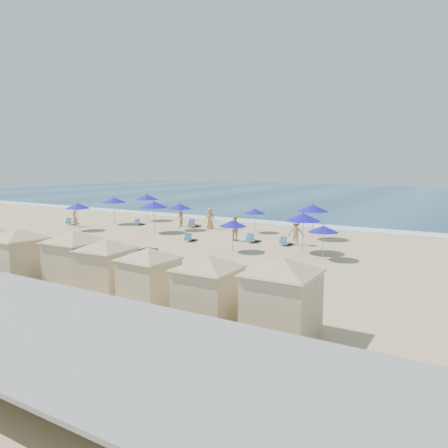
{
  "coord_description": "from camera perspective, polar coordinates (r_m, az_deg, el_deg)",
  "views": [
    {
      "loc": [
        19.04,
        -22.64,
        5.73
      ],
      "look_at": [
        3.55,
        3.0,
        1.57
      ],
      "focal_mm": 35.0,
      "sensor_mm": 36.0,
      "label": 1
    }
  ],
  "objects": [
    {
      "name": "ground",
      "position": [
        30.13,
        -8.77,
        -3.14
      ],
      "size": [
        160.0,
        160.0,
        0.0
      ],
      "primitive_type": "plane",
      "color": "tan",
      "rests_on": "ground"
    },
    {
      "name": "ocean",
      "position": [
        80.15,
        17.34,
        3.48
      ],
      "size": [
        160.0,
        80.0,
        0.06
      ],
      "primitive_type": "cube",
      "color": "navy",
      "rests_on": "ground"
    },
    {
      "name": "surf_line",
      "position": [
        43.01,
        4.57,
        0.29
      ],
      "size": [
        160.0,
        2.5,
        0.08
      ],
      "primitive_type": "cube",
      "color": "white",
      "rests_on": "ground"
    },
    {
      "name": "trash_bin",
      "position": [
        25.56,
        -9.91,
        -4.17
      ],
      "size": [
        0.89,
        0.89,
        0.87
      ],
      "primitive_type": "cube",
      "rotation": [
        0.0,
        0.0,
        0.03
      ],
      "color": "black",
      "rests_on": "ground"
    },
    {
      "name": "cabana_0",
      "position": [
        25.79,
        -27.14,
        -2.37
      ],
      "size": [
        4.22,
        4.22,
        2.65
      ],
      "color": "#CCB48B",
      "rests_on": "ground"
    },
    {
      "name": "cabana_1",
      "position": [
        23.55,
        -25.2,
        -2.81
      ],
      "size": [
        4.6,
        4.6,
        2.9
      ],
      "color": "#CCB48B",
      "rests_on": "ground"
    },
    {
      "name": "cabana_2",
      "position": [
        21.66,
        -18.97,
        -3.35
      ],
      "size": [
        4.62,
        4.62,
        2.9
      ],
      "color": "#CCB48B",
      "rests_on": "ground"
    },
    {
      "name": "cabana_3",
      "position": [
        20.07,
        -15.16,
        -4.41
      ],
      "size": [
        4.29,
        4.29,
        2.7
      ],
      "color": "#CCB48B",
      "rests_on": "ground"
    },
    {
      "name": "cabana_4",
      "position": [
        17.98,
        -9.78,
        -5.8
      ],
      "size": [
        4.18,
        4.18,
        2.63
      ],
      "color": "#CCB48B",
      "rests_on": "ground"
    },
    {
      "name": "cabana_5",
      "position": [
        15.89,
        -2.1,
        -7.31
      ],
      "size": [
        4.35,
        4.35,
        2.73
      ],
      "color": "#CCB48B",
      "rests_on": "ground"
    },
    {
      "name": "cabana_6",
      "position": [
        14.71,
        7.59,
        -8.1
      ],
      "size": [
        4.71,
        4.71,
        2.96
      ],
      "color": "#CCB48B",
      "rests_on": "ground"
    },
    {
      "name": "umbrella_0",
      "position": [
        42.76,
        -14.18,
        3.06
      ],
      "size": [
        2.32,
        2.32,
        2.64
      ],
      "color": "#A5A8AD",
      "rests_on": "ground"
    },
    {
      "name": "umbrella_1",
      "position": [
        39.54,
        -18.59,
        2.27
      ],
      "size": [
        2.15,
        2.15,
        2.45
      ],
      "color": "#A5A8AD",
      "rests_on": "ground"
    },
    {
      "name": "umbrella_2",
      "position": [
        44.73,
        -10.06,
        3.49
      ],
      "size": [
        2.41,
        2.41,
        2.74
      ],
      "color": "#A5A8AD",
      "rests_on": "ground"
    },
    {
      "name": "umbrella_3",
      "position": [
        36.73,
        -9.15,
        2.53
      ],
      "size": [
        2.38,
        2.38,
        2.71
      ],
      "color": "#A5A8AD",
      "rests_on": "ground"
    },
    {
      "name": "umbrella_4",
      "position": [
        37.85,
        -5.83,
        2.32
      ],
      "size": [
        2.09,
        2.09,
        2.38
      ],
      "color": "#A5A8AD",
      "rests_on": "ground"
    },
    {
      "name": "umbrella_5",
      "position": [
        36.39,
        4.07,
        1.67
      ],
      "size": [
        1.81,
        1.81,
        2.06
      ],
      "color": "#A5A8AD",
      "rests_on": "ground"
    },
    {
      "name": "umbrella_6",
      "position": [
        28.38,
        1.13,
        0.08
      ],
      "size": [
        1.89,
        1.89,
        2.15
      ],
      "color": "#A5A8AD",
      "rests_on": "ground"
    },
    {
      "name": "umbrella_7",
      "position": [
        33.77,
        11.53,
        2.05
      ],
      "size": [
        2.41,
        2.41,
        2.74
      ],
      "color": "#A5A8AD",
      "rests_on": "ground"
    },
    {
      "name": "umbrella_8",
      "position": [
        28.47,
        10.3,
        0.89
      ],
      "size": [
        2.35,
        2.35,
        2.67
      ],
      "color": "#A5A8AD",
      "rests_on": "ground"
    },
    {
      "name": "umbrella_9",
      "position": [
        26.72,
        12.85,
        -0.62
      ],
      "size": [
        1.88,
        1.88,
        2.14
      ],
      "color": "#A5A8AD",
      "rests_on": "ground"
    },
    {
      "name": "beach_chair_0",
      "position": [
        43.51,
        -19.32,
        0.22
      ],
      "size": [
        0.61,
        1.29,
        0.7
      ],
      "color": "#21527B",
      "rests_on": "ground"
    },
    {
      "name": "beach_chair_1",
      "position": [
        41.63,
        -11.0,
        0.17
      ],
      "size": [
        0.59,
        1.2,
        0.64
      ],
      "color": "#21527B",
      "rests_on": "ground"
    },
    {
      "name": "beach_chair_2",
      "position": [
        39.69,
        -3.96,
        -0.01
      ],
      "size": [
        0.63,
        1.41,
        0.77
      ],
      "color": "#21527B",
      "rests_on": "ground"
    },
    {
      "name": "beach_chair_3",
      "position": [
        32.46,
        -4.44,
        -1.87
      ],
      "size": [
        0.62,
        1.24,
        0.66
      ],
      "color": "#21527B",
      "rests_on": "ground"
    },
    {
      "name": "beach_chair_4",
      "position": [
        31.97,
        3.76,
        -1.98
      ],
      "size": [
        0.75,
        1.37,
        0.72
      ],
      "color": "#21527B",
      "rests_on": "ground"
    },
    {
      "name": "beach_chair_5",
      "position": [
        31.07,
        8.08,
        -2.36
      ],
      "size": [
        0.89,
        1.31,
        0.66
      ],
      "color": "#21527B",
      "rests_on": "ground"
    },
    {
      "name": "beachgoer_0",
      "position": [
        42.11,
        -18.93,
        0.95
      ],
      "size": [
        0.73,
        0.82,
        1.87
      ],
      "primitive_type": "imported",
      "rotation": [
        0.0,
        0.0,
        5.24
      ],
      "color": "tan",
      "rests_on": "ground"
    },
    {
      "name": "beachgoer_1",
      "position": [
        40.01,
        -5.77,
        0.83
      ],
      "size": [
        1.0,
        1.01,
        1.65
      ],
      "primitive_type": "imported",
      "rotation": [
        0.0,
        0.0,
        5.48
      ],
      "color": "tan",
      "rests_on": "ground"
    },
    {
      "name": "beachgoer_2",
      "position": [
        32.35,
        1.51,
        -0.61
      ],
      "size": [
        1.11,
        0.5,
        1.87
      ],
      "primitive_type": "imported",
      "rotation": [
        0.0,
        0.0,
        3.1
      ],
      "color": "tan",
      "rests_on": "ground"
    },
    {
      "name": "beachgoer_3",
      "position": [
        31.19,
        9.38,
        -1.08
      ],
      "size": [
        1.32,
        0.98,
        1.82
      ],
      "primitive_type": "imported",
      "rotation": [
        0.0,
        0.0,
        3.43
      ],
      "color": "tan",
      "rests_on": "ground"
    },
    {
      "name": "beachgoer_4",
      "position": [
        38.42,
        -1.84,
        0.7
      ],
      "size": [
        1.06,
        1.01,
        1.82
      ],
      "primitive_type": "imported",
      "rotation": [
        0.0,
        0.0,
        0.69
      ],
      "color": "tan",
      "rests_on": "ground"
    }
  ]
}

